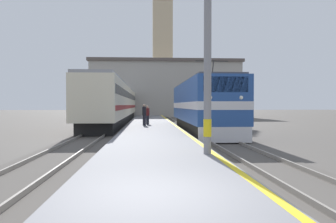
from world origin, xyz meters
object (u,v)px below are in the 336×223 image
(passenger_train, at_px, (121,103))
(clock_tower, at_px, (162,35))
(person_on_platform, at_px, (144,114))
(catenary_mast, at_px, (209,36))
(locomotive_train, at_px, (202,106))
(second_waiting_passenger, at_px, (148,115))

(passenger_train, xyz_separation_m, clock_tower, (6.47, 21.42, 13.67))
(passenger_train, height_order, person_on_platform, passenger_train)
(person_on_platform, bearing_deg, passenger_train, 100.64)
(passenger_train, relative_size, catenary_mast, 5.80)
(passenger_train, xyz_separation_m, person_on_platform, (3.20, -17.04, -0.98))
(locomotive_train, height_order, clock_tower, clock_tower)
(locomotive_train, xyz_separation_m, person_on_platform, (-4.23, 3.11, -0.68))
(person_on_platform, height_order, second_waiting_passenger, person_on_platform)
(person_on_platform, bearing_deg, locomotive_train, -36.30)
(passenger_train, bearing_deg, locomotive_train, -69.75)
(catenary_mast, height_order, second_waiting_passenger, catenary_mast)
(catenary_mast, distance_m, person_on_platform, 16.23)
(catenary_mast, height_order, person_on_platform, catenary_mast)
(catenary_mast, xyz_separation_m, second_waiting_passenger, (-2.10, 17.41, -3.21))
(second_waiting_passenger, distance_m, clock_tower, 39.76)
(locomotive_train, bearing_deg, person_on_platform, 143.70)
(locomotive_train, distance_m, passenger_train, 21.47)
(locomotive_train, height_order, second_waiting_passenger, locomotive_train)
(second_waiting_passenger, bearing_deg, person_on_platform, -99.09)
(clock_tower, bearing_deg, locomotive_train, -88.68)
(second_waiting_passenger, height_order, clock_tower, clock_tower)
(locomotive_train, relative_size, clock_tower, 0.49)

